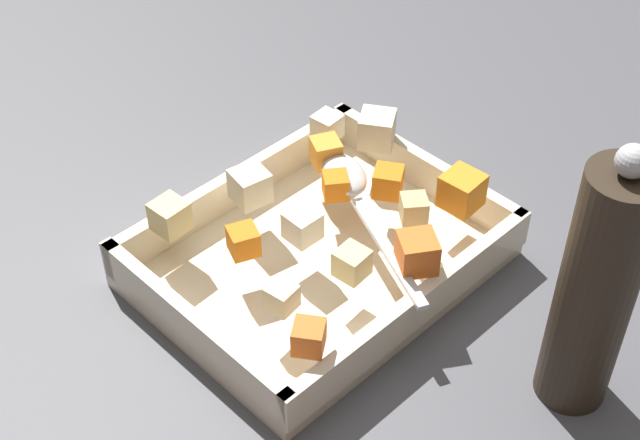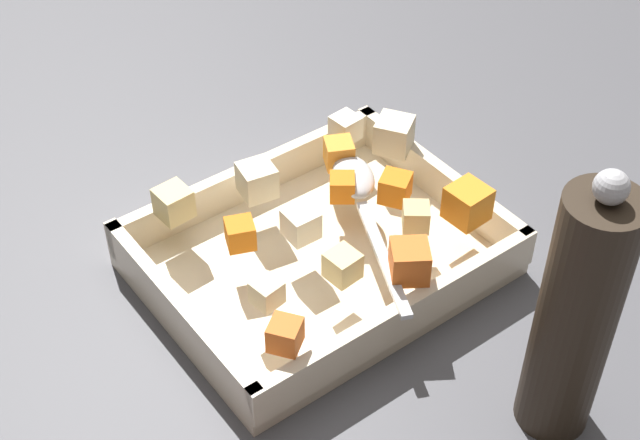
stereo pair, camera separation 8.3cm
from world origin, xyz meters
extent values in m
plane|color=#4C4C51|center=(0.00, 0.00, 0.00)|extent=(4.00, 4.00, 0.00)
cube|color=beige|center=(0.01, 0.00, 0.01)|extent=(0.31, 0.24, 0.01)
cube|color=beige|center=(0.01, -0.11, 0.03)|extent=(0.31, 0.01, 0.04)
cube|color=beige|center=(0.01, 0.12, 0.03)|extent=(0.31, 0.01, 0.04)
cube|color=beige|center=(-0.13, 0.00, 0.03)|extent=(0.01, 0.24, 0.04)
cube|color=beige|center=(0.16, 0.00, 0.03)|extent=(0.01, 0.24, 0.04)
cube|color=orange|center=(0.08, -0.02, 0.07)|extent=(0.03, 0.03, 0.02)
cube|color=orange|center=(-0.03, -0.02, 0.06)|extent=(0.03, 0.03, 0.02)
cube|color=orange|center=(-0.01, 0.09, 0.07)|extent=(0.04, 0.04, 0.03)
cube|color=orange|center=(-0.10, 0.07, 0.07)|extent=(0.04, 0.04, 0.03)
cube|color=orange|center=(0.11, 0.10, 0.07)|extent=(0.03, 0.03, 0.02)
cube|color=orange|center=(-0.07, 0.01, 0.07)|extent=(0.04, 0.04, 0.03)
cube|color=orange|center=(-0.06, -0.06, 0.07)|extent=(0.04, 0.04, 0.03)
cube|color=beige|center=(0.10, 0.05, 0.06)|extent=(0.03, 0.03, 0.02)
cube|color=#E0CC89|center=(0.03, 0.06, 0.07)|extent=(0.03, 0.03, 0.03)
cube|color=beige|center=(0.03, -0.07, 0.07)|extent=(0.04, 0.04, 0.03)
cube|color=#E0CC89|center=(0.11, -0.09, 0.07)|extent=(0.03, 0.03, 0.03)
cube|color=tan|center=(-0.06, 0.05, 0.06)|extent=(0.03, 0.03, 0.02)
cube|color=beige|center=(-0.12, -0.05, 0.07)|extent=(0.05, 0.05, 0.03)
cube|color=silver|center=(-0.09, -0.09, 0.07)|extent=(0.03, 0.03, 0.03)
cube|color=silver|center=(0.03, 0.00, 0.07)|extent=(0.03, 0.03, 0.03)
ellipsoid|color=silver|center=(-0.05, -0.03, 0.06)|extent=(0.06, 0.07, 0.02)
cube|color=silver|center=(-0.01, 0.07, 0.06)|extent=(0.07, 0.14, 0.01)
cylinder|color=#2D2319|center=(-0.04, 0.24, 0.11)|extent=(0.06, 0.06, 0.23)
sphere|color=#B7B7BC|center=(-0.04, 0.24, 0.24)|extent=(0.02, 0.02, 0.02)
camera|label=1|loc=(0.45, 0.44, 0.62)|focal=52.93mm
camera|label=2|loc=(0.38, 0.50, 0.62)|focal=52.93mm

